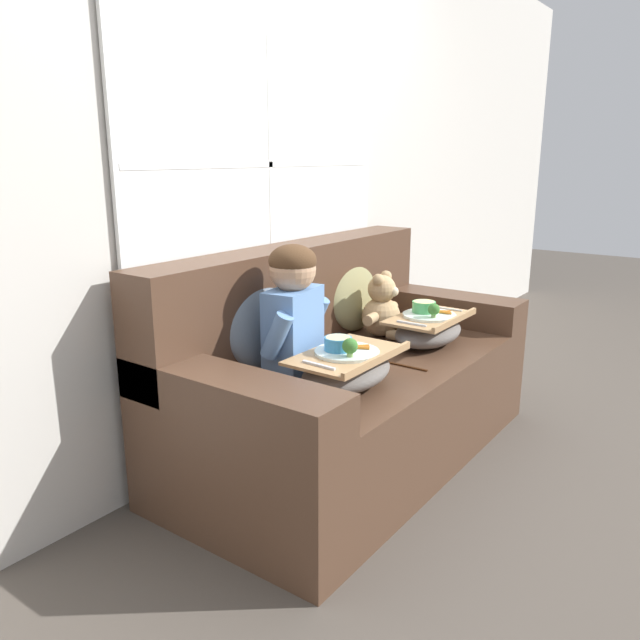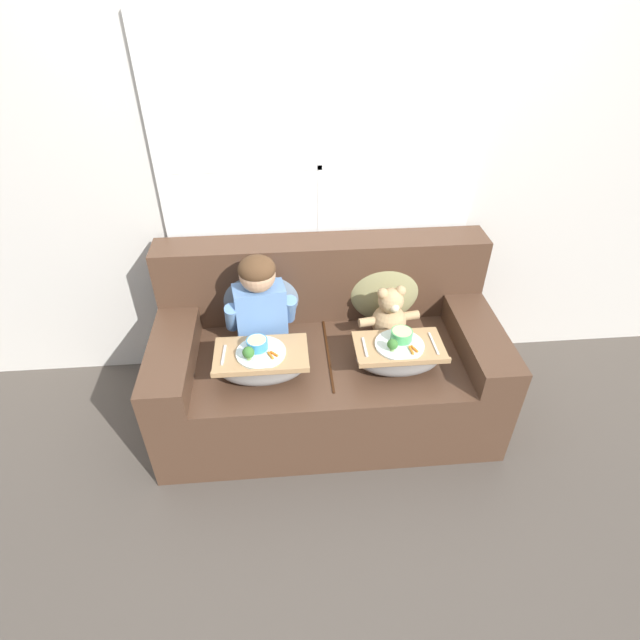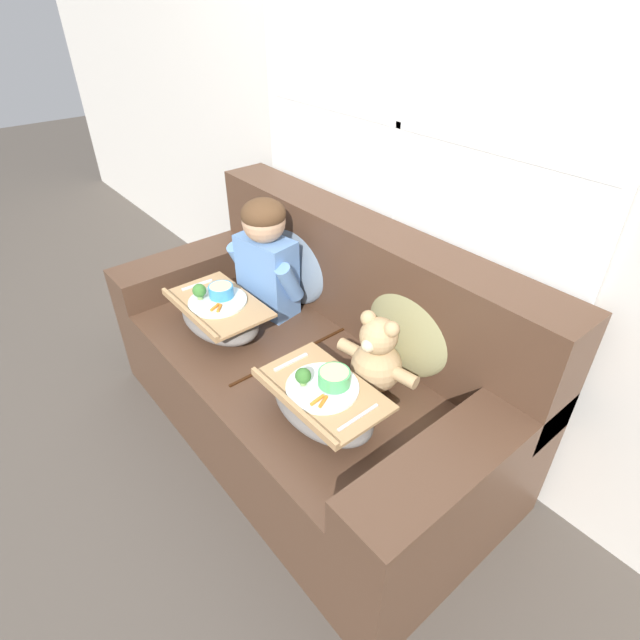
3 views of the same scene
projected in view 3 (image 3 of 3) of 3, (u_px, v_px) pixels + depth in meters
The scene contains 9 objects.
ground_plane at pixel (304, 431), 2.32m from camera, with size 14.00×14.00×0.00m, color #4C443D.
wall_back_with_window at pixel (408, 121), 1.85m from camera, with size 8.00×0.08×2.60m.
couch at pixel (313, 369), 2.16m from camera, with size 1.82×0.90×0.94m.
throw_pillow_behind_child at pixel (299, 257), 2.28m from camera, with size 0.44×0.21×0.45m.
throw_pillow_behind_teddy at pixel (412, 324), 1.85m from camera, with size 0.41×0.20×0.42m.
child_figure at pixel (266, 252), 2.14m from camera, with size 0.39×0.21×0.53m.
teddy_bear at pixel (376, 359), 1.79m from camera, with size 0.34×0.24×0.32m.
lap_tray_child at pixel (219, 314), 2.13m from camera, with size 0.46×0.29×0.22m.
lap_tray_teddy at pixel (322, 401), 1.70m from camera, with size 0.45×0.27×0.21m.
Camera 3 is at (1.29, -0.97, 1.75)m, focal length 28.00 mm.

